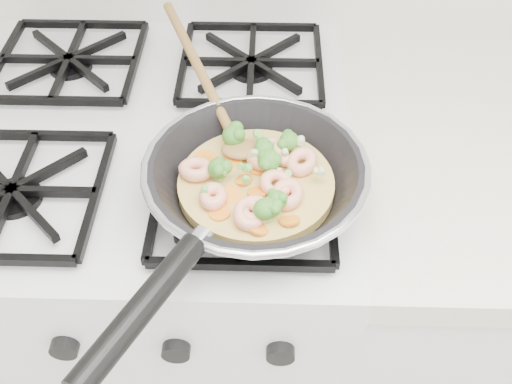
{
  "coord_description": "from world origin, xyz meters",
  "views": [
    {
      "loc": [
        0.18,
        1.03,
        1.47
      ],
      "look_at": [
        0.17,
        1.55,
        0.93
      ],
      "focal_mm": 41.83,
      "sensor_mm": 36.0,
      "label": 1
    }
  ],
  "objects": [
    {
      "name": "skillet",
      "position": [
        0.16,
        1.54,
        0.96
      ],
      "size": [
        0.31,
        0.61,
        0.1
      ],
      "rotation": [
        0.0,
        0.0,
        -0.14
      ],
      "color": "black",
      "rests_on": "stove"
    },
    {
      "name": "stove",
      "position": [
        0.0,
        1.7,
        0.46
      ],
      "size": [
        0.6,
        0.6,
        0.92
      ],
      "color": "white",
      "rests_on": "ground"
    }
  ]
}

